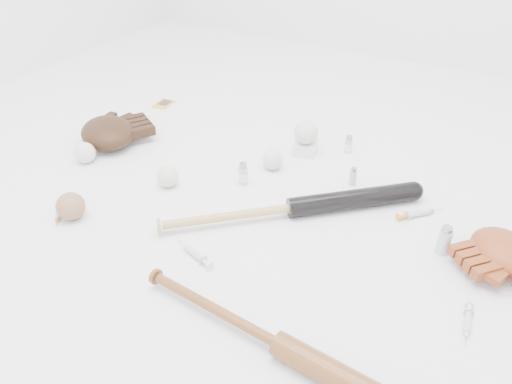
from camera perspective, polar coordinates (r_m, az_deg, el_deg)
The scene contains 19 objects.
bat_dark at distance 1.48m, azimuth 4.10°, elevation -1.81°, with size 0.83×0.06×0.06m, color black, non-canonical shape.
bat_wood at distance 1.12m, azimuth 2.73°, elevation -17.03°, with size 0.78×0.06×0.06m, color brown, non-canonical shape.
glove_dark at distance 1.92m, azimuth -16.59°, elevation 6.55°, with size 0.27×0.27×0.10m, color black, non-canonical shape.
glove_tan at distance 1.46m, azimuth 26.55°, elevation -6.10°, with size 0.23×0.23×0.08m, color brown, non-canonical shape.
trading_card at distance 2.21m, azimuth -10.53°, elevation 9.86°, with size 0.06×0.09×0.00m, color gold.
pedestal at distance 1.80m, azimuth 5.62°, elevation 5.03°, with size 0.08×0.08×0.04m, color white.
baseball_on_pedestal at distance 1.77m, azimuth 5.74°, elevation 6.82°, with size 0.08×0.08×0.08m, color silver.
baseball_left at distance 1.83m, azimuth -18.97°, elevation 4.26°, with size 0.07×0.07×0.07m, color silver.
baseball_upper at distance 1.70m, azimuth 1.92°, elevation 3.69°, with size 0.07×0.07×0.07m, color silver.
baseball_mid at distance 1.63m, azimuth -10.06°, elevation 1.75°, with size 0.07×0.07×0.07m, color silver.
baseball_aged at distance 1.56m, azimuth -20.41°, elevation -1.53°, with size 0.08×0.08×0.08m, color #916746.
syringe_0 at distance 1.61m, azimuth -21.68°, elevation -2.26°, with size 0.14×0.02×0.02m, color #ADBCC6, non-canonical shape.
syringe_1 at distance 1.36m, azimuth -7.01°, elevation -7.01°, with size 0.16×0.03×0.02m, color #ADBCC6, non-canonical shape.
syringe_2 at distance 1.57m, azimuth 18.08°, elevation -2.34°, with size 0.17×0.03×0.02m, color #ADBCC6, non-canonical shape.
syringe_3 at distance 1.28m, azimuth 23.03°, elevation -13.58°, with size 0.14×0.02×0.02m, color #ADBCC6, non-canonical shape.
vial_0 at distance 1.65m, azimuth 11.03°, elevation 1.79°, with size 0.02×0.02×0.06m, color silver.
vial_1 at distance 1.83m, azimuth 10.53°, elevation 5.41°, with size 0.03×0.03×0.07m, color silver.
vial_2 at distance 1.62m, azimuth -1.48°, elevation 2.12°, with size 0.03×0.03×0.08m, color silver.
vial_3 at distance 1.43m, azimuth 20.73°, elevation -5.14°, with size 0.04×0.04×0.08m, color silver.
Camera 1 is at (0.61, -1.08, 0.91)m, focal length 35.00 mm.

